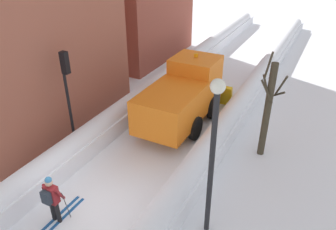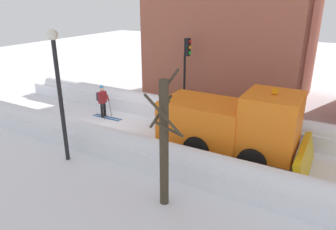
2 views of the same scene
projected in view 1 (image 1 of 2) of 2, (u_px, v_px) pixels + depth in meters
ground_plane at (205, 95)px, 19.04m from camera, size 80.00×80.00×0.00m
snowbank_left at (168, 78)px, 19.74m from camera, size 1.10×36.00×1.18m
snowbank_right at (247, 95)px, 17.82m from camera, size 1.10×36.00×1.14m
plow_truck at (183, 95)px, 15.61m from camera, size 3.20×5.98×3.12m
skier at (52, 197)px, 10.27m from camera, size 0.62×1.80×1.81m
traffic_light_pole at (67, 82)px, 13.25m from camera, size 0.28×0.42×4.22m
street_lamp at (213, 143)px, 8.87m from camera, size 0.40×0.40×5.16m
bare_tree_near at (268, 109)px, 12.98m from camera, size 1.00×1.08×4.37m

